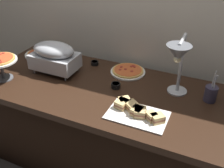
# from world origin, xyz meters

# --- Properties ---
(ground_plane) EXTENTS (8.00, 8.00, 0.00)m
(ground_plane) POSITION_xyz_m (0.00, 0.00, 0.00)
(ground_plane) COLOR #4C443D
(back_wall) EXTENTS (4.40, 0.04, 2.40)m
(back_wall) POSITION_xyz_m (0.00, 0.50, 1.20)
(back_wall) COLOR beige
(back_wall) RESTS_ON ground_plane
(buffet_table) EXTENTS (1.90, 0.84, 0.76)m
(buffet_table) POSITION_xyz_m (0.00, 0.00, 0.39)
(buffet_table) COLOR black
(buffet_table) RESTS_ON ground_plane
(chafing_dish) EXTENTS (0.37, 0.23, 0.25)m
(chafing_dish) POSITION_xyz_m (-0.44, 0.06, 0.90)
(chafing_dish) COLOR #B7BABF
(chafing_dish) RESTS_ON buffet_table
(heat_lamp) EXTENTS (0.15, 0.34, 0.44)m
(heat_lamp) POSITION_xyz_m (0.52, 0.01, 1.10)
(heat_lamp) COLOR #B7BABF
(heat_lamp) RESTS_ON buffet_table
(pizza_plate_front) EXTENTS (0.28, 0.28, 0.03)m
(pizza_plate_front) POSITION_xyz_m (0.10, 0.29, 0.77)
(pizza_plate_front) COLOR white
(pizza_plate_front) RESTS_ON buffet_table
(pizza_plate_center) EXTENTS (0.26, 0.26, 0.03)m
(pizza_plate_center) POSITION_xyz_m (-0.77, 0.26, 0.77)
(pizza_plate_center) COLOR white
(pizza_plate_center) RESTS_ON buffet_table
(pizza_plate_raised_stand) EXTENTS (0.26, 0.26, 0.18)m
(pizza_plate_raised_stand) POSITION_xyz_m (-0.75, -0.20, 0.91)
(pizza_plate_raised_stand) COLOR #595B60
(pizza_plate_raised_stand) RESTS_ON buffet_table
(sandwich_platter) EXTENTS (0.38, 0.23, 0.06)m
(sandwich_platter) POSITION_xyz_m (0.35, -0.20, 0.79)
(sandwich_platter) COLOR white
(sandwich_platter) RESTS_ON buffet_table
(sauce_cup_near) EXTENTS (0.07, 0.07, 0.04)m
(sauce_cup_near) POSITION_xyz_m (0.10, 0.04, 0.78)
(sauce_cup_near) COLOR black
(sauce_cup_near) RESTS_ON buffet_table
(sauce_cup_far) EXTENTS (0.07, 0.07, 0.03)m
(sauce_cup_far) POSITION_xyz_m (-0.21, 0.30, 0.78)
(sauce_cup_far) COLOR black
(sauce_cup_far) RESTS_ON buffet_table
(utensil_holder) EXTENTS (0.08, 0.08, 0.23)m
(utensil_holder) POSITION_xyz_m (0.75, 0.15, 0.82)
(utensil_holder) COLOR #383347
(utensil_holder) RESTS_ON buffet_table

